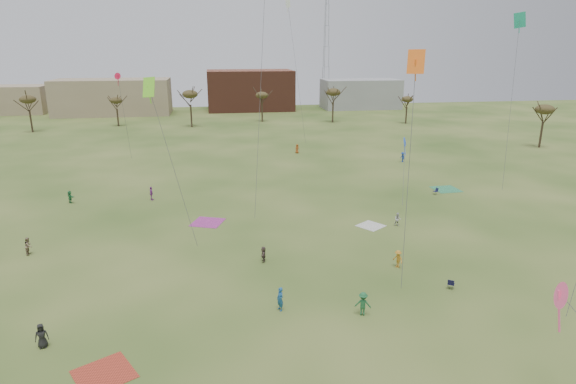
{
  "coord_description": "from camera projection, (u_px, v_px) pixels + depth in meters",
  "views": [
    {
      "loc": [
        -6.78,
        -31.26,
        18.79
      ],
      "look_at": [
        0.0,
        12.0,
        5.5
      ],
      "focal_mm": 29.85,
      "sensor_mm": 36.0,
      "label": 1
    }
  ],
  "objects": [
    {
      "name": "blanket_cream",
      "position": [
        371.0,
        226.0,
        52.44
      ],
      "size": [
        3.5,
        3.5,
        0.03
      ],
      "primitive_type": "cube",
      "rotation": [
        0.0,
        0.0,
        2.19
      ],
      "color": "silver",
      "rests_on": "ground"
    },
    {
      "name": "spectator_mid_e",
      "position": [
        398.0,
        219.0,
        52.28
      ],
      "size": [
        0.81,
        0.68,
        1.48
      ],
      "primitive_type": "imported",
      "rotation": [
        0.0,
        0.0,
        6.09
      ],
      "color": "#BBBBBB",
      "rests_on": "ground"
    },
    {
      "name": "blanket_olive",
      "position": [
        446.0,
        189.0,
        65.91
      ],
      "size": [
        3.58,
        3.58,
        0.03
      ],
      "primitive_type": "cube",
      "rotation": [
        0.0,
        0.0,
        0.06
      ],
      "color": "#338D59",
      "rests_on": "ground"
    },
    {
      "name": "blanket_plum",
      "position": [
        208.0,
        222.0,
        53.48
      ],
      "size": [
        4.19,
        4.19,
        0.03
      ],
      "primitive_type": "cube",
      "rotation": [
        0.0,
        0.0,
        2.77
      ],
      "color": "#A7338C",
      "rests_on": "ground"
    },
    {
      "name": "camp_chair_right",
      "position": [
        435.0,
        192.0,
        63.6
      ],
      "size": [
        0.65,
        0.61,
        0.87
      ],
      "rotation": [
        0.0,
        0.0,
        4.95
      ],
      "color": "#15193C",
      "rests_on": "ground"
    },
    {
      "name": "flyer_mid_a",
      "position": [
        42.0,
        336.0,
        31.01
      ],
      "size": [
        0.93,
        0.72,
        1.7
      ],
      "primitive_type": "imported",
      "rotation": [
        0.0,
        0.0,
        0.24
      ],
      "color": "black",
      "rests_on": "ground"
    },
    {
      "name": "radio_tower",
      "position": [
        326.0,
        46.0,
        153.06
      ],
      "size": [
        1.51,
        1.72,
        41.0
      ],
      "color": "#9EA3A8",
      "rests_on": "ground"
    },
    {
      "name": "building_brick",
      "position": [
        250.0,
        90.0,
        148.46
      ],
      "size": [
        26.0,
        16.0,
        12.0
      ],
      "primitive_type": "cube",
      "color": "brown",
      "rests_on": "ground"
    },
    {
      "name": "building_grey",
      "position": [
        360.0,
        94.0,
        152.19
      ],
      "size": [
        24.0,
        12.0,
        9.0
      ],
      "primitive_type": "cube",
      "color": "gray",
      "rests_on": "ground"
    },
    {
      "name": "tree_line",
      "position": [
        230.0,
        101.0,
        108.34
      ],
      "size": [
        117.44,
        49.32,
        8.91
      ],
      "color": "#3A2B1E",
      "rests_on": "ground"
    },
    {
      "name": "camp_chair_center",
      "position": [
        451.0,
        286.0,
        38.75
      ],
      "size": [
        0.72,
        0.73,
        0.87
      ],
      "rotation": [
        0.0,
        0.0,
        2.51
      ],
      "color": "#16153A",
      "rests_on": "ground"
    },
    {
      "name": "flyer_far_c",
      "position": [
        402.0,
        157.0,
        81.4
      ],
      "size": [
        0.83,
        1.2,
        1.71
      ],
      "primitive_type": "imported",
      "rotation": [
        0.0,
        0.0,
        4.9
      ],
      "color": "#214099",
      "rests_on": "ground"
    },
    {
      "name": "flyer_near_right",
      "position": [
        280.0,
        299.0,
        35.4
      ],
      "size": [
        0.66,
        0.79,
        1.84
      ],
      "primitive_type": "imported",
      "rotation": [
        0.0,
        0.0,
        5.11
      ],
      "color": "#1D5387",
      "rests_on": "ground"
    },
    {
      "name": "flyer_far_b",
      "position": [
        297.0,
        149.0,
        88.2
      ],
      "size": [
        0.95,
        0.78,
        1.67
      ],
      "primitive_type": "imported",
      "rotation": [
        0.0,
        0.0,
        0.35
      ],
      "color": "#A04B1B",
      "rests_on": "ground"
    },
    {
      "name": "spectator_fore_b",
      "position": [
        29.0,
        246.0,
        45.03
      ],
      "size": [
        0.65,
        0.83,
        1.69
      ],
      "primitive_type": "imported",
      "rotation": [
        0.0,
        0.0,
        1.56
      ],
      "color": "#806A51",
      "rests_on": "ground"
    },
    {
      "name": "kites_aloft",
      "position": [
        284.0,
        34.0,
        56.9
      ],
      "size": [
        66.08,
        76.09,
        26.11
      ],
      "color": "#E1F219",
      "rests_on": "ground"
    },
    {
      "name": "spectator_mid_d",
      "position": [
        151.0,
        193.0,
        61.02
      ],
      "size": [
        0.49,
        1.06,
        1.78
      ],
      "primitive_type": "imported",
      "rotation": [
        0.0,
        0.0,
        1.63
      ],
      "color": "purple",
      "rests_on": "ground"
    },
    {
      "name": "flyer_mid_b",
      "position": [
        398.0,
        259.0,
        42.38
      ],
      "size": [
        1.01,
        1.2,
        1.61
      ],
      "primitive_type": "imported",
      "rotation": [
        0.0,
        0.0,
        5.19
      ],
      "color": "#C58325",
      "rests_on": "ground"
    },
    {
      "name": "ground",
      "position": [
        313.0,
        307.0,
        36.02
      ],
      "size": [
        260.0,
        260.0,
        0.0
      ],
      "primitive_type": "plane",
      "color": "#2A4B17",
      "rests_on": "ground"
    },
    {
      "name": "building_tan_west",
      "position": [
        12.0,
        100.0,
        140.55
      ],
      "size": [
        20.0,
        12.0,
        8.0
      ],
      "primitive_type": "cube",
      "color": "#937F60",
      "rests_on": "ground"
    },
    {
      "name": "flyer_far_a",
      "position": [
        70.0,
        197.0,
        59.97
      ],
      "size": [
        1.31,
        1.42,
        1.58
      ],
      "primitive_type": "imported",
      "rotation": [
        0.0,
        0.0,
        2.29
      ],
      "color": "#297B42",
      "rests_on": "ground"
    },
    {
      "name": "building_tan",
      "position": [
        113.0,
        97.0,
        138.09
      ],
      "size": [
        32.0,
        14.0,
        10.0
      ],
      "primitive_type": "cube",
      "color": "#937F60",
      "rests_on": "ground"
    },
    {
      "name": "blanket_red",
      "position": [
        104.0,
        374.0,
        28.67
      ],
      "size": [
        4.32,
        4.32,
        0.03
      ],
      "primitive_type": "cube",
      "rotation": [
        0.0,
        0.0,
        0.52
      ],
      "color": "#B53824",
      "rests_on": "ground"
    },
    {
      "name": "flyer_near_center",
      "position": [
        363.0,
        304.0,
        34.78
      ],
      "size": [
        1.32,
        1.02,
        1.8
      ],
      "primitive_type": "imported",
      "rotation": [
        0.0,
        0.0,
        2.8
      ],
      "color": "#206234",
      "rests_on": "ground"
    },
    {
      "name": "spectator_fore_c",
      "position": [
        263.0,
        254.0,
        43.55
      ],
      "size": [
        0.59,
        1.4,
        1.47
      ],
      "primitive_type": "imported",
      "rotation": [
        0.0,
        0.0,
        4.6
      ],
      "color": "brown",
      "rests_on": "ground"
    }
  ]
}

